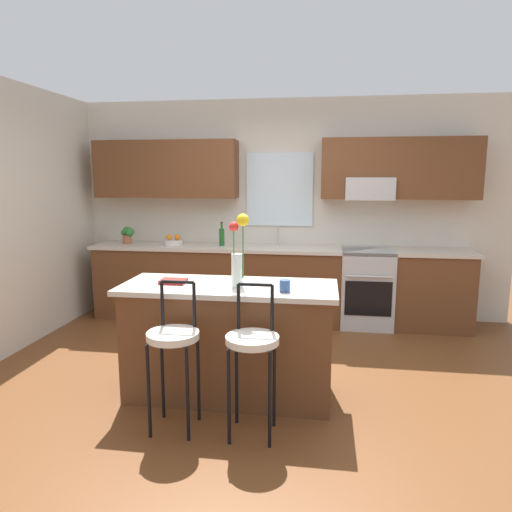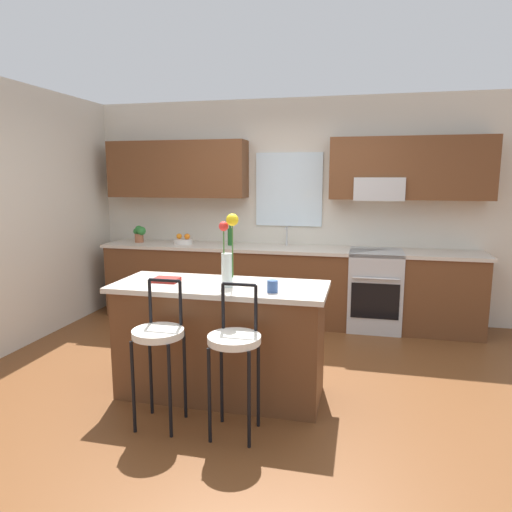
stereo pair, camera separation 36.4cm
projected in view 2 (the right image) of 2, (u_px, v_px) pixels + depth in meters
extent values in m
plane|color=brown|center=(251.00, 378.00, 4.11)|extent=(14.00, 14.00, 0.00)
cube|color=beige|center=(15.00, 217.00, 4.75)|extent=(0.12, 4.60, 2.70)
cube|color=beige|center=(290.00, 209.00, 5.86)|extent=(5.60, 0.12, 2.70)
cube|color=brown|center=(177.00, 169.00, 5.87)|extent=(1.79, 0.34, 0.70)
cube|color=brown|center=(410.00, 168.00, 5.25)|extent=(1.79, 0.34, 0.70)
cube|color=silver|center=(289.00, 190.00, 5.76)|extent=(0.83, 0.03, 0.90)
cube|color=#B7BABC|center=(379.00, 189.00, 5.33)|extent=(0.56, 0.36, 0.26)
cube|color=brown|center=(284.00, 286.00, 5.67)|extent=(4.50, 0.60, 0.88)
cube|color=beige|center=(284.00, 249.00, 5.59)|extent=(4.56, 0.64, 0.04)
cube|color=#B7BABC|center=(284.00, 253.00, 5.60)|extent=(0.54, 0.38, 0.11)
cylinder|color=#B7BABC|center=(287.00, 237.00, 5.73)|extent=(0.02, 0.02, 0.22)
cylinder|color=#B7BABC|center=(286.00, 228.00, 5.65)|extent=(0.02, 0.12, 0.02)
cube|color=#B7BABC|center=(375.00, 290.00, 5.41)|extent=(0.60, 0.60, 0.92)
cube|color=black|center=(375.00, 301.00, 5.14)|extent=(0.52, 0.02, 0.40)
cylinder|color=#B7BABC|center=(376.00, 279.00, 5.06)|extent=(0.50, 0.02, 0.02)
cube|color=brown|center=(221.00, 342.00, 3.74)|extent=(1.61, 0.60, 0.88)
cube|color=beige|center=(220.00, 287.00, 3.66)|extent=(1.69, 0.68, 0.04)
cylinder|color=black|center=(133.00, 387.00, 3.18)|extent=(0.02, 0.02, 0.66)
cylinder|color=black|center=(170.00, 391.00, 3.12)|extent=(0.02, 0.02, 0.66)
cylinder|color=black|center=(151.00, 372.00, 3.44)|extent=(0.02, 0.02, 0.66)
cylinder|color=black|center=(185.00, 375.00, 3.38)|extent=(0.02, 0.02, 0.66)
cylinder|color=silver|center=(158.00, 333.00, 3.22)|extent=(0.36, 0.36, 0.05)
cylinder|color=black|center=(150.00, 301.00, 3.35)|extent=(0.02, 0.02, 0.32)
cylinder|color=black|center=(180.00, 303.00, 3.30)|extent=(0.02, 0.02, 0.32)
cylinder|color=black|center=(164.00, 280.00, 3.29)|extent=(0.23, 0.02, 0.02)
cylinder|color=black|center=(209.00, 396.00, 3.06)|extent=(0.02, 0.02, 0.66)
cylinder|color=black|center=(249.00, 400.00, 3.00)|extent=(0.02, 0.02, 0.66)
cylinder|color=black|center=(222.00, 379.00, 3.32)|extent=(0.02, 0.02, 0.66)
cylinder|color=black|center=(258.00, 383.00, 3.26)|extent=(0.02, 0.02, 0.66)
cylinder|color=silver|center=(234.00, 339.00, 3.10)|extent=(0.36, 0.36, 0.05)
cylinder|color=black|center=(223.00, 306.00, 3.23)|extent=(0.02, 0.02, 0.32)
cylinder|color=black|center=(256.00, 308.00, 3.17)|extent=(0.02, 0.02, 0.32)
cylinder|color=black|center=(239.00, 284.00, 3.17)|extent=(0.23, 0.02, 0.02)
cylinder|color=silver|center=(227.00, 270.00, 3.56)|extent=(0.09, 0.09, 0.26)
cylinder|color=#3D722D|center=(233.00, 249.00, 3.51)|extent=(0.01, 0.01, 0.44)
sphere|color=yellow|center=(232.00, 220.00, 3.47)|extent=(0.09, 0.09, 0.09)
cylinder|color=#3D722D|center=(224.00, 252.00, 3.54)|extent=(0.01, 0.01, 0.39)
sphere|color=red|center=(224.00, 226.00, 3.51)|extent=(0.07, 0.07, 0.07)
cylinder|color=#33518C|center=(272.00, 286.00, 3.40)|extent=(0.08, 0.08, 0.09)
cube|color=maroon|center=(166.00, 280.00, 3.75)|extent=(0.20, 0.15, 0.03)
cylinder|color=silver|center=(183.00, 241.00, 5.88)|extent=(0.24, 0.24, 0.06)
sphere|color=orange|center=(187.00, 236.00, 5.85)|extent=(0.07, 0.07, 0.07)
sphere|color=orange|center=(179.00, 236.00, 5.88)|extent=(0.07, 0.07, 0.07)
cylinder|color=#1E5923|center=(230.00, 237.00, 5.73)|extent=(0.06, 0.06, 0.21)
cylinder|color=#1E5923|center=(230.00, 226.00, 5.70)|extent=(0.03, 0.03, 0.07)
cylinder|color=black|center=(230.00, 222.00, 5.69)|extent=(0.03, 0.03, 0.02)
cylinder|color=#9E5B3D|center=(139.00, 238.00, 6.01)|extent=(0.11, 0.11, 0.11)
sphere|color=#2D7A33|center=(139.00, 229.00, 5.99)|extent=(0.09, 0.09, 0.09)
sphere|color=#2D7A33|center=(136.00, 231.00, 6.01)|extent=(0.08, 0.08, 0.08)
sphere|color=#2D7A33|center=(141.00, 231.00, 5.97)|extent=(0.11, 0.11, 0.11)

